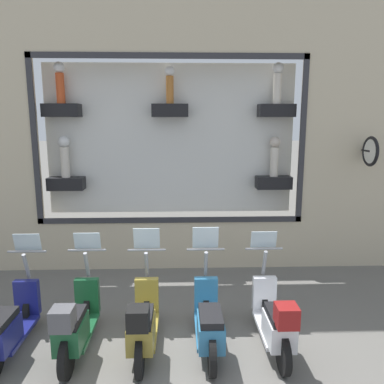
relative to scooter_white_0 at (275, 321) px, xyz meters
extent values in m
plane|color=#66635E|center=(-0.23, 1.56, -0.48)|extent=(120.00, 120.00, 0.00)
cube|color=beige|center=(3.37, 1.56, 0.06)|extent=(0.40, 5.84, 1.08)
cube|color=#2D2D33|center=(3.16, 1.56, 4.15)|extent=(0.04, 5.84, 0.12)
cube|color=#2D2D33|center=(3.16, 1.56, 0.66)|extent=(0.04, 5.84, 0.12)
cube|color=#2D2D33|center=(3.16, -1.30, 2.41)|extent=(0.04, 0.12, 3.60)
cube|color=#2D2D33|center=(3.16, 4.42, 2.41)|extent=(0.04, 0.12, 3.60)
cube|color=silver|center=(3.72, 1.56, 2.41)|extent=(0.04, 5.60, 3.36)
cube|color=black|center=(3.50, -0.79, 3.05)|extent=(0.36, 0.79, 0.28)
cylinder|color=silver|center=(3.50, -0.79, 3.52)|extent=(0.18, 0.18, 0.65)
sphere|color=white|center=(3.50, -0.79, 3.96)|extent=(0.23, 0.23, 0.23)
cube|color=black|center=(3.50, 1.56, 3.05)|extent=(0.36, 0.79, 0.28)
cylinder|color=#B26B2D|center=(3.50, 1.56, 3.49)|extent=(0.16, 0.16, 0.59)
sphere|color=white|center=(3.50, 1.56, 3.89)|extent=(0.21, 0.21, 0.21)
cube|color=black|center=(3.50, 3.91, 3.05)|extent=(0.36, 0.79, 0.28)
cylinder|color=#CC4C23|center=(3.50, 3.91, 3.52)|extent=(0.18, 0.18, 0.64)
sphere|color=white|center=(3.50, 3.91, 3.95)|extent=(0.23, 0.23, 0.23)
cube|color=black|center=(3.50, -0.79, 1.44)|extent=(0.36, 0.79, 0.28)
cylinder|color=silver|center=(3.50, -0.79, 1.91)|extent=(0.18, 0.18, 0.66)
sphere|color=beige|center=(3.50, -0.79, 2.37)|extent=(0.24, 0.24, 0.24)
cube|color=black|center=(3.50, 3.91, 1.44)|extent=(0.36, 0.79, 0.28)
cylinder|color=silver|center=(3.50, 3.91, 1.92)|extent=(0.19, 0.19, 0.68)
sphere|color=white|center=(3.50, 3.91, 2.38)|extent=(0.24, 0.24, 0.24)
cylinder|color=black|center=(3.00, -2.64, 2.20)|extent=(0.35, 0.05, 0.05)
torus|color=black|center=(2.82, -2.64, 2.20)|extent=(0.64, 0.07, 0.64)
cylinder|color=white|center=(2.82, -2.64, 2.20)|extent=(0.52, 0.03, 0.52)
cylinder|color=black|center=(0.79, 0.00, -0.21)|extent=(0.53, 0.09, 0.53)
cylinder|color=black|center=(-0.48, 0.00, -0.21)|extent=(0.53, 0.09, 0.53)
cube|color=silver|center=(0.15, 0.00, -0.23)|extent=(1.02, 0.38, 0.06)
cube|color=silver|center=(-0.22, 0.00, -0.02)|extent=(0.61, 0.35, 0.36)
cube|color=black|center=(-0.22, 0.00, 0.21)|extent=(0.58, 0.31, 0.10)
cube|color=silver|center=(0.70, 0.00, 0.08)|extent=(0.12, 0.37, 0.56)
cylinder|color=gray|center=(0.77, 0.00, 0.58)|extent=(0.20, 0.06, 0.45)
cylinder|color=gray|center=(0.84, 0.00, 0.79)|extent=(0.04, 0.60, 0.04)
cube|color=silver|center=(0.88, 0.00, 0.94)|extent=(0.08, 0.42, 0.28)
cube|color=maroon|center=(-0.54, 0.00, 0.37)|extent=(0.28, 0.28, 0.28)
cylinder|color=black|center=(0.79, 0.95, -0.21)|extent=(0.53, 0.09, 0.53)
cylinder|color=black|center=(-0.48, 0.95, -0.21)|extent=(0.53, 0.09, 0.53)
cube|color=teal|center=(0.15, 0.95, -0.23)|extent=(1.02, 0.39, 0.06)
cube|color=teal|center=(-0.22, 0.95, -0.02)|extent=(0.61, 0.35, 0.36)
cube|color=black|center=(-0.22, 0.95, 0.21)|extent=(0.58, 0.31, 0.10)
cube|color=teal|center=(0.70, 0.95, 0.08)|extent=(0.12, 0.37, 0.56)
cylinder|color=gray|center=(0.77, 0.95, 0.58)|extent=(0.20, 0.06, 0.45)
cylinder|color=gray|center=(0.84, 0.95, 0.79)|extent=(0.04, 0.60, 0.04)
cube|color=silver|center=(0.88, 0.95, 0.98)|extent=(0.09, 0.42, 0.37)
cylinder|color=black|center=(0.79, 1.89, -0.21)|extent=(0.54, 0.09, 0.54)
cylinder|color=black|center=(-0.48, 1.89, -0.21)|extent=(0.54, 0.09, 0.54)
cube|color=olive|center=(0.15, 1.89, -0.23)|extent=(1.02, 0.39, 0.06)
cube|color=olive|center=(-0.22, 1.89, -0.02)|extent=(0.61, 0.35, 0.36)
cube|color=black|center=(-0.22, 1.89, 0.21)|extent=(0.58, 0.31, 0.10)
cube|color=olive|center=(0.70, 1.89, 0.08)|extent=(0.12, 0.37, 0.56)
cylinder|color=gray|center=(0.77, 1.89, 0.58)|extent=(0.20, 0.06, 0.45)
cylinder|color=gray|center=(0.84, 1.89, 0.79)|extent=(0.04, 0.60, 0.04)
cube|color=silver|center=(0.88, 1.89, 0.97)|extent=(0.09, 0.42, 0.36)
cube|color=black|center=(-0.53, 1.89, 0.37)|extent=(0.28, 0.28, 0.28)
cylinder|color=black|center=(0.78, 2.84, -0.20)|extent=(0.55, 0.09, 0.55)
cylinder|color=black|center=(-0.47, 2.84, -0.20)|extent=(0.55, 0.09, 0.55)
cube|color=#19512D|center=(0.15, 2.84, -0.22)|extent=(1.02, 0.38, 0.06)
cube|color=#19512D|center=(-0.22, 2.84, -0.01)|extent=(0.61, 0.35, 0.36)
cube|color=black|center=(-0.22, 2.84, 0.22)|extent=(0.58, 0.31, 0.10)
cube|color=#19512D|center=(0.70, 2.84, 0.09)|extent=(0.12, 0.37, 0.56)
cylinder|color=gray|center=(0.77, 2.84, 0.59)|extent=(0.20, 0.06, 0.45)
cylinder|color=gray|center=(0.84, 2.84, 0.80)|extent=(0.04, 0.60, 0.04)
cube|color=silver|center=(0.88, 2.84, 0.94)|extent=(0.07, 0.42, 0.28)
cube|color=#4C4C51|center=(-0.53, 2.84, 0.38)|extent=(0.28, 0.28, 0.28)
cylinder|color=black|center=(0.79, 3.79, -0.22)|extent=(0.53, 0.09, 0.53)
cube|color=navy|center=(0.15, 3.79, -0.23)|extent=(1.02, 0.38, 0.06)
cube|color=navy|center=(-0.22, 3.79, -0.02)|extent=(0.61, 0.35, 0.36)
cube|color=navy|center=(0.70, 3.79, 0.08)|extent=(0.12, 0.37, 0.56)
cylinder|color=gray|center=(0.77, 3.79, 0.57)|extent=(0.20, 0.06, 0.45)
cylinder|color=gray|center=(0.84, 3.79, 0.79)|extent=(0.04, 0.61, 0.04)
cube|color=silver|center=(0.88, 3.79, 0.93)|extent=(0.08, 0.42, 0.29)
camera|label=1|loc=(-4.90, 1.36, 2.82)|focal=35.00mm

